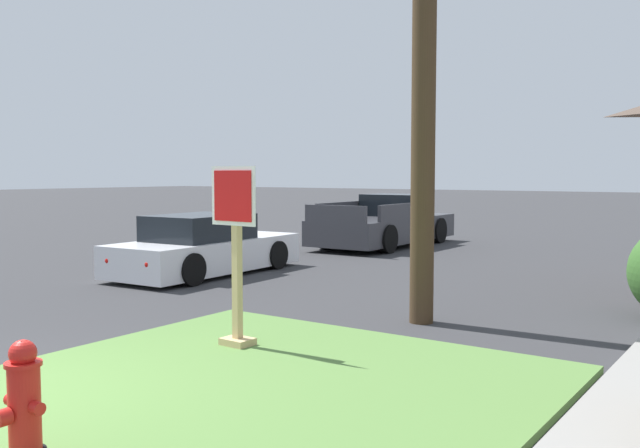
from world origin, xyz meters
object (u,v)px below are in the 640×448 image
Objects in this scene: fire_hydrant at (24,405)px; manhole_cover at (185,355)px; pickup_truck_charcoal at (386,224)px; parked_sedan_white at (205,248)px; stop_sign at (236,261)px.

fire_hydrant reaches higher than manhole_cover.
pickup_truck_charcoal is (-4.07, 11.92, 0.61)m from manhole_cover.
manhole_cover is at bearing -47.66° from parked_sedan_white.
parked_sedan_white is (-5.73, 7.63, 0.06)m from fire_hydrant.
pickup_truck_charcoal reaches higher than manhole_cover.
fire_hydrant is 1.23× the size of manhole_cover.
stop_sign is 0.47× the size of parked_sedan_white.
fire_hydrant is 0.19× the size of parked_sedan_white.
pickup_truck_charcoal is at bearing 108.86° from manhole_cover.
stop_sign is 3.00× the size of manhole_cover.
pickup_truck_charcoal is (-5.43, 14.75, 0.13)m from fire_hydrant.
fire_hydrant is 9.55m from parked_sedan_white.
parked_sedan_white is at bearing 132.34° from manhole_cover.
stop_sign is at bearing 106.52° from fire_hydrant.
parked_sedan_white is 0.82× the size of pickup_truck_charcoal.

